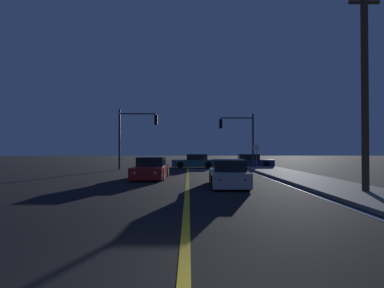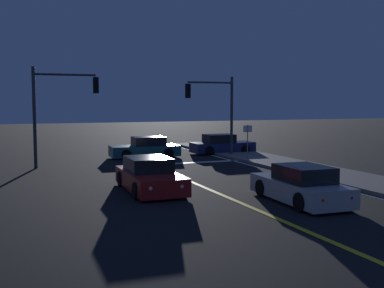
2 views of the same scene
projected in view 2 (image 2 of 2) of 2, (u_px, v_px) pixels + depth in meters
name	position (u px, v px, depth m)	size (l,w,h in m)	color
lane_line_center	(239.00, 202.00, 16.94)	(0.20, 42.37, 0.01)	gold
lane_line_edge_right	(356.00, 192.00, 18.82)	(0.16, 42.37, 0.01)	white
stop_bar	(195.00, 163.00, 28.09)	(5.41, 0.50, 0.01)	white
car_parked_curb_teal	(146.00, 148.00, 30.68)	(4.48, 2.02, 1.34)	#195960
car_following_oncoming_red	(149.00, 176.00, 19.17)	(2.08, 4.67, 1.34)	maroon
car_side_waiting_navy	(222.00, 145.00, 33.09)	(4.41, 1.92, 1.34)	navy
car_mid_block_silver	(301.00, 186.00, 16.95)	(1.97, 4.48, 1.34)	#B2B5BA
traffic_signal_near_right	(215.00, 104.00, 30.75)	(3.31, 0.28, 5.22)	#38383D
traffic_signal_far_left	(59.00, 101.00, 25.82)	(3.54, 0.28, 5.46)	#38383D
street_sign_corner	(248.00, 136.00, 28.66)	(0.56, 0.09, 2.21)	slate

